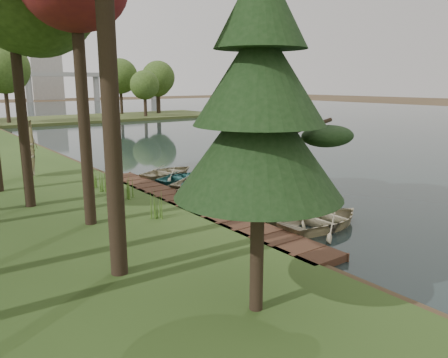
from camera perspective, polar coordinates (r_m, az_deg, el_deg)
ground at (r=20.63m, az=-0.55°, el=-3.27°), size 300.00×300.00×0.00m
water at (r=55.41m, az=12.40°, el=6.42°), size 130.00×200.00×0.05m
boardwalk at (r=19.72m, az=-4.30°, el=-3.60°), size 1.60×16.00×0.30m
peninsula at (r=69.11m, az=-20.29°, el=7.26°), size 50.00×14.00×0.45m
far_trees at (r=68.02m, az=-23.43°, el=12.18°), size 45.60×5.60×8.80m
building_a at (r=161.53m, az=-22.43°, el=12.78°), size 10.00×8.00×18.00m
rowboat_0 at (r=17.51m, az=12.82°, el=-4.90°), size 4.02×2.91×0.82m
rowboat_1 at (r=18.61m, az=8.65°, el=-3.81°), size 4.23×3.54×0.75m
rowboat_2 at (r=19.71m, az=5.65°, el=-2.96°), size 3.16×2.30×0.64m
rowboat_3 at (r=20.39m, az=3.24°, el=-2.33°), size 3.99×3.51×0.69m
rowboat_4 at (r=21.30m, az=0.31°, el=-1.74°), size 3.15×2.30×0.64m
rowboat_5 at (r=22.58m, az=-2.18°, el=-0.75°), size 4.36×3.69×0.77m
rowboat_6 at (r=23.72m, az=-3.27°, el=-0.12°), size 4.41×3.83×0.77m
rowboat_7 at (r=24.93m, az=-5.38°, el=0.37°), size 3.65×2.89×0.68m
rowboat_8 at (r=26.31m, az=-7.24°, el=1.05°), size 4.20×3.42×0.76m
stored_rowboat at (r=27.43m, az=-23.74°, el=0.98°), size 3.88×3.42×0.67m
pine_tree at (r=9.58m, az=4.64°, el=9.65°), size 3.80×3.80×7.89m
reeds_0 at (r=17.53m, az=-8.86°, el=-3.37°), size 0.60×0.60×1.11m
reeds_1 at (r=20.85m, az=-12.32°, el=-1.03°), size 0.60×0.60×1.07m
reeds_2 at (r=22.42m, az=-15.37°, el=-0.19°), size 0.60×0.60×1.11m
reeds_3 at (r=23.27m, az=-16.51°, el=-0.05°), size 0.60×0.60×0.91m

